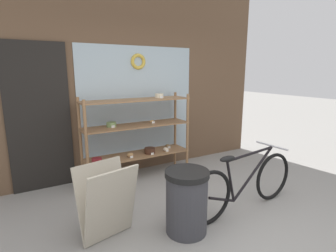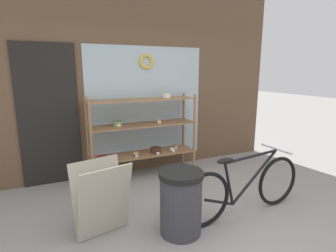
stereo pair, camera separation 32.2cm
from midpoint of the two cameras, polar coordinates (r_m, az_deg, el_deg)
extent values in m
plane|color=gray|center=(2.83, 8.13, -25.36)|extent=(30.00, 30.00, 0.00)
cube|color=brown|center=(4.41, -11.33, 10.58)|extent=(5.30, 0.08, 3.23)
cube|color=#A3B7C1|center=(4.47, -8.45, 4.69)|extent=(2.02, 0.02, 1.90)
cube|color=black|center=(4.17, -28.28, 1.48)|extent=(0.84, 0.03, 2.10)
torus|color=gold|center=(4.42, -8.65, 13.71)|extent=(0.26, 0.06, 0.26)
cylinder|color=#8E6642|center=(3.81, -19.61, -4.59)|extent=(0.04, 0.04, 1.33)
cylinder|color=#8E6642|center=(4.40, 2.16, -1.72)|extent=(0.04, 0.04, 1.33)
cylinder|color=#8E6642|center=(4.19, -20.62, -3.20)|extent=(0.04, 0.04, 1.33)
cylinder|color=#8E6642|center=(4.73, -0.39, -0.73)|extent=(0.04, 0.04, 1.33)
cube|color=#8E6642|center=(4.29, -8.82, -6.24)|extent=(1.71, 0.44, 0.02)
cube|color=#8E6642|center=(4.16, -9.04, 0.11)|extent=(1.71, 0.44, 0.02)
cube|color=#8E6642|center=(4.10, -9.22, 5.61)|extent=(1.71, 0.44, 0.02)
ellipsoid|color=beige|center=(4.40, -2.62, -5.08)|extent=(0.09, 0.08, 0.06)
cube|color=white|center=(4.36, -2.30, -5.42)|extent=(0.05, 0.00, 0.04)
cylinder|color=#7A995B|center=(4.09, -14.45, 0.29)|extent=(0.15, 0.15, 0.07)
cube|color=white|center=(4.02, -14.13, -0.14)|extent=(0.05, 0.00, 0.04)
ellipsoid|color=#AD7F4C|center=(4.16, -10.46, -6.23)|extent=(0.10, 0.09, 0.07)
cube|color=white|center=(4.11, -10.17, -6.70)|extent=(0.05, 0.00, 0.04)
cylinder|color=#422619|center=(4.29, -6.14, -5.38)|extent=(0.17, 0.17, 0.09)
cube|color=white|center=(4.22, -5.61, -6.08)|extent=(0.05, 0.00, 0.04)
ellipsoid|color=brown|center=(4.58, -2.10, -4.38)|extent=(0.09, 0.08, 0.06)
cube|color=white|center=(4.54, -1.78, -4.70)|extent=(0.05, 0.00, 0.04)
ellipsoid|color=tan|center=(4.27, -5.65, 0.97)|extent=(0.07, 0.06, 0.05)
cube|color=white|center=(4.23, -5.41, 0.78)|extent=(0.05, 0.00, 0.04)
cylinder|color=maroon|center=(4.06, -17.48, -7.16)|extent=(0.15, 0.15, 0.06)
cube|color=white|center=(3.99, -17.21, -7.67)|extent=(0.05, 0.00, 0.04)
cylinder|color=beige|center=(4.28, -4.08, 6.59)|extent=(0.13, 0.13, 0.07)
cube|color=white|center=(4.22, -3.63, 6.29)|extent=(0.05, 0.00, 0.04)
torus|color=black|center=(3.02, 5.87, -15.40)|extent=(0.64, 0.07, 0.64)
torus|color=black|center=(3.76, 19.59, -10.37)|extent=(0.64, 0.07, 0.64)
cylinder|color=black|center=(3.42, 15.49, -9.89)|extent=(0.66, 0.06, 0.59)
cylinder|color=black|center=(3.28, 14.92, -5.91)|extent=(0.78, 0.07, 0.07)
cylinder|color=black|center=(3.16, 10.59, -11.87)|extent=(0.17, 0.04, 0.53)
cylinder|color=black|center=(3.17, 8.72, -15.59)|extent=(0.40, 0.05, 0.17)
ellipsoid|color=black|center=(3.01, 9.82, -7.09)|extent=(0.22, 0.10, 0.06)
cylinder|color=#B2B2B7|center=(3.56, 19.25, -4.10)|extent=(0.04, 0.46, 0.02)
cube|color=#B2A893|center=(2.80, -15.59, -16.43)|extent=(0.57, 0.31, 0.78)
cube|color=#B2A893|center=(2.94, -17.25, -15.04)|extent=(0.57, 0.31, 0.78)
cylinder|color=#38383D|center=(2.88, 0.77, -16.21)|extent=(0.44, 0.44, 0.69)
cylinder|color=black|center=(2.75, 0.79, -10.39)|extent=(0.47, 0.47, 0.06)
camera|label=1|loc=(0.16, -92.86, -0.61)|focal=28.00mm
camera|label=2|loc=(0.16, 87.14, 0.61)|focal=28.00mm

